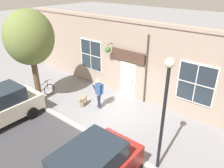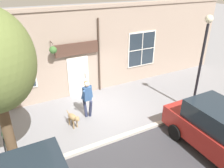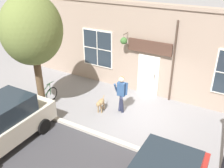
{
  "view_description": "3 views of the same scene",
  "coord_description": "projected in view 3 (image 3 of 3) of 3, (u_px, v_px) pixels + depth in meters",
  "views": [
    {
      "loc": [
        7.59,
        6.16,
        6.45
      ],
      "look_at": [
        -0.72,
        -0.56,
        1.28
      ],
      "focal_mm": 35.0,
      "sensor_mm": 36.0,
      "label": 1
    },
    {
      "loc": [
        7.82,
        -3.75,
        5.68
      ],
      "look_at": [
        -0.84,
        0.78,
        0.89
      ],
      "focal_mm": 35.0,
      "sensor_mm": 36.0,
      "label": 2
    },
    {
      "loc": [
        8.57,
        3.53,
        6.27
      ],
      "look_at": [
        -0.61,
        -1.7,
        0.94
      ],
      "focal_mm": 40.0,
      "sensor_mm": 36.0,
      "label": 3
    }
  ],
  "objects": [
    {
      "name": "street_tree_by_curb",
      "position": [
        33.0,
        33.0,
        10.07
      ],
      "size": [
        2.61,
        2.38,
        5.17
      ],
      "color": "brown",
      "rests_on": "ground_plane"
    },
    {
      "name": "leaning_bicycle",
      "position": [
        46.0,
        98.0,
        11.76
      ],
      "size": [
        1.73,
        0.25,
        1.01
      ],
      "color": "black",
      "rests_on": "ground_plane"
    },
    {
      "name": "dog_on_leash",
      "position": [
        100.0,
        103.0,
        11.24
      ],
      "size": [
        0.97,
        0.4,
        0.67
      ],
      "color": "#997A51",
      "rests_on": "ground_plane"
    },
    {
      "name": "pedestrian_walking",
      "position": [
        121.0,
        91.0,
        10.94
      ],
      "size": [
        0.54,
        0.55,
        1.78
      ],
      "color": "#282D47",
      "rests_on": "ground_plane"
    },
    {
      "name": "ground_plane",
      "position": [
        139.0,
        117.0,
        11.04
      ],
      "size": [
        90.0,
        90.0,
        0.0
      ],
      "primitive_type": "plane",
      "color": "gray"
    },
    {
      "name": "storefront_facade",
      "position": [
        161.0,
        53.0,
        11.84
      ],
      "size": [
        0.95,
        18.0,
        4.51
      ],
      "color": "gray",
      "rests_on": "ground_plane"
    }
  ]
}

